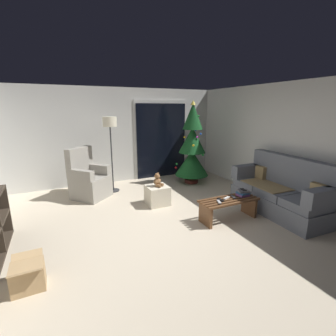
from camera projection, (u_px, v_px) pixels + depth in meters
ground_plane at (164, 228)px, 4.10m from camera, size 7.00×7.00×0.00m
wall_back at (117, 136)px, 6.48m from camera, size 5.72×0.12×2.50m
wall_right at (290, 144)px, 4.97m from camera, size 0.12×6.00×2.50m
patio_door_frame at (161, 139)px, 6.97m from camera, size 1.60×0.02×2.20m
patio_door_glass at (162, 141)px, 6.97m from camera, size 1.50×0.02×2.10m
couch at (281, 192)px, 4.65m from camera, size 0.86×1.97×1.08m
coffee_table at (228, 206)px, 4.35m from camera, size 1.10×0.40×0.39m
remote_black at (221, 200)px, 4.26m from camera, size 0.05×0.16×0.02m
remote_white at (226, 198)px, 4.35m from camera, size 0.16×0.10×0.02m
remote_silver at (219, 202)px, 4.16m from camera, size 0.10×0.16×0.02m
remote_graphite at (233, 197)px, 4.39m from camera, size 0.09×0.16×0.02m
book_stack at (243, 193)px, 4.48m from camera, size 0.23×0.20×0.10m
cell_phone at (243, 190)px, 4.50m from camera, size 0.10×0.16×0.01m
christmas_tree at (192, 148)px, 6.36m from camera, size 0.89×0.89×2.17m
armchair at (89, 180)px, 5.42m from camera, size 0.97×0.97×1.13m
floor_lamp at (110, 129)px, 5.56m from camera, size 0.32×0.32×1.78m
ottoman at (157, 195)px, 5.06m from camera, size 0.44×0.44×0.40m
teddy_bear_chestnut at (158, 181)px, 4.98m from camera, size 0.21×0.22×0.29m
cardboard_box_open_near_shelf at (28, 276)px, 2.70m from camera, size 0.34×0.45×0.35m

